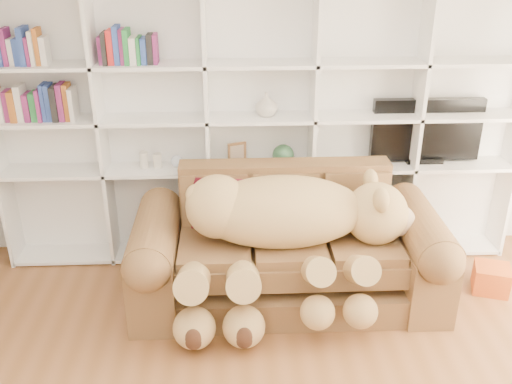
{
  "coord_description": "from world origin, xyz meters",
  "views": [
    {
      "loc": [
        -0.24,
        -2.25,
        2.75
      ],
      "look_at": [
        -0.07,
        1.63,
        0.93
      ],
      "focal_mm": 40.0,
      "sensor_mm": 36.0,
      "label": 1
    }
  ],
  "objects_px": {
    "sofa": "(287,253)",
    "teddy_bear": "(284,230)",
    "tv": "(426,131)",
    "gift_box": "(491,279)"
  },
  "relations": [
    {
      "from": "sofa",
      "to": "teddy_bear",
      "type": "distance_m",
      "value": 0.39
    },
    {
      "from": "teddy_bear",
      "to": "tv",
      "type": "xyz_separation_m",
      "value": [
        1.31,
        0.93,
        0.43
      ]
    },
    {
      "from": "sofa",
      "to": "tv",
      "type": "distance_m",
      "value": 1.63
    },
    {
      "from": "gift_box",
      "to": "sofa",
      "type": "bearing_deg",
      "value": 179.11
    },
    {
      "from": "gift_box",
      "to": "tv",
      "type": "bearing_deg",
      "value": 120.21
    },
    {
      "from": "sofa",
      "to": "teddy_bear",
      "type": "bearing_deg",
      "value": -104.33
    },
    {
      "from": "sofa",
      "to": "tv",
      "type": "relative_size",
      "value": 2.54
    },
    {
      "from": "teddy_bear",
      "to": "gift_box",
      "type": "distance_m",
      "value": 1.85
    },
    {
      "from": "teddy_bear",
      "to": "gift_box",
      "type": "height_order",
      "value": "teddy_bear"
    },
    {
      "from": "teddy_bear",
      "to": "gift_box",
      "type": "relative_size",
      "value": 6.65
    }
  ]
}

